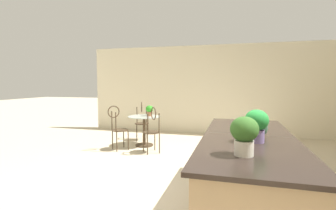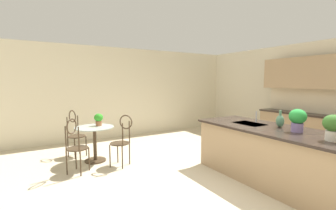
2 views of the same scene
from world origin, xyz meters
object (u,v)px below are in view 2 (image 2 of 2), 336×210
Objects in this scene: potted_plant_counter_near at (298,119)px; bistro_table at (95,141)px; chair_toward_desk at (76,143)px; potted_plant_on_table at (99,119)px; potted_plant_counter_far at (333,126)px; chair_near_window at (122,138)px; vase_on_counter at (280,121)px; chair_by_island at (75,131)px.

bistro_table is at bearing -140.59° from potted_plant_counter_near.
bistro_table is 2.26× the size of potted_plant_counter_near.
chair_toward_desk is 2.95× the size of potted_plant_counter_near.
potted_plant_counter_far reaches higher than potted_plant_on_table.
chair_toward_desk is (-0.06, -0.86, 0.00)m from chair_near_window.
chair_near_window and chair_toward_desk have the same top height.
potted_plant_counter_near reaches higher than potted_plant_counter_far.
vase_on_counter is at bearing 41.93° from potted_plant_on_table.
chair_near_window is 3.62× the size of vase_on_counter.
vase_on_counter is (1.98, 2.08, 0.46)m from chair_near_window.
chair_near_window is at bearing 35.16° from bistro_table.
chair_toward_desk is 3.61m from vase_on_counter.
vase_on_counter is (3.15, 2.78, 0.46)m from chair_by_island.
chair_toward_desk reaches higher than potted_plant_on_table.
chair_by_island is at bearing -142.56° from potted_plant_counter_near.
potted_plant_counter_near is (-0.55, 0.14, 0.00)m from potted_plant_counter_far.
potted_plant_counter_far is 0.94m from vase_on_counter.
potted_plant_counter_near is 1.23× the size of vase_on_counter.
potted_plant_counter_near is (3.50, 2.68, 0.55)m from chair_by_island.
chair_near_window is at bearing -147.44° from potted_plant_counter_far.
potted_plant_counter_near is (2.33, 1.99, 0.55)m from chair_near_window.
potted_plant_counter_near reaches higher than bistro_table.
chair_by_island is 4.45m from potted_plant_counter_near.
bistro_table is 2.31× the size of potted_plant_counter_far.
potted_plant_counter_far is at bearing 32.56° from chair_near_window.
bistro_table is 0.77× the size of chair_toward_desk.
potted_plant_counter_far reaches higher than chair_near_window.
potted_plant_counter_far is (2.88, 1.84, 0.54)m from chair_near_window.
bistro_table is at bearing 138.40° from chair_toward_desk.
chair_near_window is 3.11m from potted_plant_counter_near.
chair_toward_desk is at bearing -137.40° from potted_plant_counter_far.
potted_plant_counter_near is at bearing -15.27° from vase_on_counter.
chair_near_window is 3.95× the size of potted_plant_on_table.
chair_by_island is 0.73m from potted_plant_on_table.
chair_toward_desk is 3.76m from potted_plant_counter_near.
potted_plant_counter_far reaches higher than chair_toward_desk.
potted_plant_on_table is 0.92× the size of vase_on_counter.
chair_by_island is at bearing 171.64° from chair_toward_desk.
chair_near_window reaches higher than bistro_table.
chair_near_window is at bearing 23.88° from potted_plant_on_table.
chair_toward_desk is (1.11, -0.16, 0.00)m from chair_by_island.
potted_plant_counter_far is 0.98× the size of potted_plant_counter_near.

